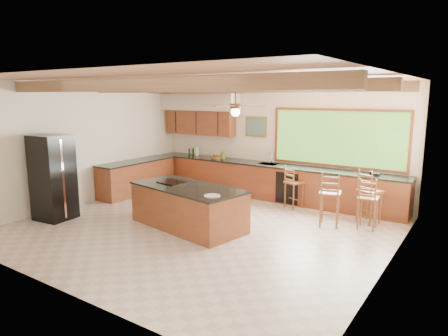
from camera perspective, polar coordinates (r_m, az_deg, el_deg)
The scene contains 9 objects.
ground at distance 8.34m, azimuth -3.25°, elevation -8.49°, with size 7.20×7.20×0.00m, color beige.
room_shell at distance 8.53m, azimuth -1.65°, elevation 7.14°, with size 7.27×6.54×3.02m.
counter_run at distance 10.66m, azimuth 1.39°, elevation -1.70°, with size 7.12×3.10×1.22m.
island at distance 8.29m, azimuth -5.15°, elevation -5.50°, with size 2.63×1.57×0.88m.
refrigerator at distance 9.44m, azimuth -23.23°, elevation -1.24°, with size 0.79×0.78×1.86m.
bar_stool_a at distance 9.70m, azimuth 9.85°, elevation -2.17°, with size 0.48×0.48×1.03m.
bar_stool_b at distance 8.49m, azimuth 14.79°, elevation -3.62°, with size 0.51×0.51×1.17m.
bar_stool_c at distance 8.54m, azimuth 19.83°, elevation -4.19°, with size 0.42×0.42×1.08m.
bar_stool_d at distance 8.92m, azimuth 20.02°, elevation -3.27°, with size 0.54×0.55×1.16m.
Camera 1 is at (4.78, -6.28, 2.69)m, focal length 32.00 mm.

